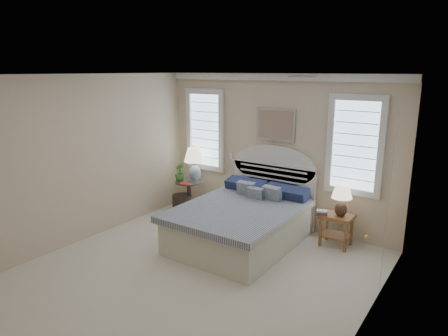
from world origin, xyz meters
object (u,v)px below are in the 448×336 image
(nightstand_right, at_px, (337,223))
(lamp_left, at_px, (194,160))
(lamp_right, at_px, (342,197))
(bed, at_px, (244,219))
(side_table_left, at_px, (189,193))
(floor_pot, at_px, (182,203))

(nightstand_right, height_order, lamp_left, lamp_left)
(lamp_right, bearing_deg, lamp_left, 178.97)
(bed, xyz_separation_m, nightstand_right, (1.30, 0.69, 0.00))
(lamp_left, xyz_separation_m, lamp_right, (2.96, -0.05, -0.19))
(side_table_left, xyz_separation_m, lamp_left, (0.05, 0.12, 0.65))
(floor_pot, bearing_deg, side_table_left, 39.32)
(nightstand_right, height_order, lamp_right, lamp_right)
(side_table_left, bearing_deg, lamp_right, 1.29)
(bed, distance_m, lamp_right, 1.58)
(nightstand_right, distance_m, lamp_right, 0.46)
(bed, xyz_separation_m, lamp_left, (-1.60, 0.71, 0.65))
(side_table_left, xyz_separation_m, nightstand_right, (2.95, 0.10, -0.00))
(lamp_left, bearing_deg, bed, -24.08)
(side_table_left, distance_m, floor_pot, 0.26)
(nightstand_right, relative_size, lamp_left, 0.80)
(bed, relative_size, side_table_left, 3.61)
(floor_pot, bearing_deg, bed, -15.83)
(nightstand_right, bearing_deg, lamp_left, 179.59)
(floor_pot, relative_size, lamp_left, 0.58)
(bed, xyz_separation_m, side_table_left, (-1.65, 0.59, 0.00))
(side_table_left, bearing_deg, bed, -19.74)
(side_table_left, distance_m, lamp_left, 0.66)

